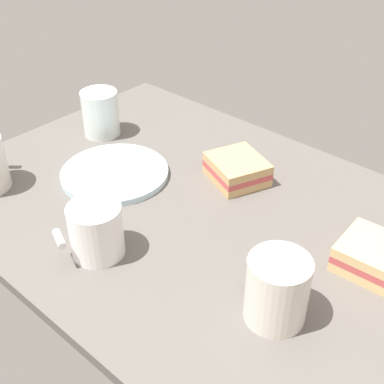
{
  "coord_description": "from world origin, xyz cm",
  "views": [
    {
      "loc": [
        -49.0,
        54.5,
        56.64
      ],
      "look_at": [
        0.0,
        0.0,
        5.0
      ],
      "focal_mm": 48.58,
      "sensor_mm": 36.0,
      "label": 1
    }
  ],
  "objects_px": {
    "coffee_mug_spare": "(96,230)",
    "coffee_mug_black": "(277,289)",
    "plate_of_food": "(115,173)",
    "glass_of_milk": "(101,115)",
    "sandwich_side": "(375,257)",
    "sandwich_main": "(237,169)"
  },
  "relations": [
    {
      "from": "glass_of_milk",
      "to": "coffee_mug_spare",
      "type": "bearing_deg",
      "value": 139.05
    },
    {
      "from": "coffee_mug_spare",
      "to": "coffee_mug_black",
      "type": "bearing_deg",
      "value": -164.63
    },
    {
      "from": "plate_of_food",
      "to": "glass_of_milk",
      "type": "xyz_separation_m",
      "value": [
        0.15,
        -0.09,
        0.04
      ]
    },
    {
      "from": "coffee_mug_black",
      "to": "sandwich_main",
      "type": "xyz_separation_m",
      "value": [
        0.24,
        -0.23,
        -0.03
      ]
    },
    {
      "from": "plate_of_food",
      "to": "glass_of_milk",
      "type": "height_order",
      "value": "glass_of_milk"
    },
    {
      "from": "plate_of_food",
      "to": "sandwich_side",
      "type": "relative_size",
      "value": 1.86
    },
    {
      "from": "plate_of_food",
      "to": "coffee_mug_spare",
      "type": "bearing_deg",
      "value": 132.22
    },
    {
      "from": "coffee_mug_spare",
      "to": "sandwich_main",
      "type": "relative_size",
      "value": 0.81
    },
    {
      "from": "glass_of_milk",
      "to": "coffee_mug_black",
      "type": "bearing_deg",
      "value": 162.69
    },
    {
      "from": "sandwich_side",
      "to": "glass_of_milk",
      "type": "bearing_deg",
      "value": -0.1
    },
    {
      "from": "glass_of_milk",
      "to": "sandwich_side",
      "type": "bearing_deg",
      "value": 179.9
    },
    {
      "from": "plate_of_food",
      "to": "sandwich_side",
      "type": "distance_m",
      "value": 0.49
    },
    {
      "from": "coffee_mug_spare",
      "to": "sandwich_side",
      "type": "height_order",
      "value": "coffee_mug_spare"
    },
    {
      "from": "coffee_mug_black",
      "to": "glass_of_milk",
      "type": "height_order",
      "value": "coffee_mug_black"
    },
    {
      "from": "plate_of_food",
      "to": "sandwich_main",
      "type": "bearing_deg",
      "value": -140.9
    },
    {
      "from": "sandwich_side",
      "to": "glass_of_milk",
      "type": "xyz_separation_m",
      "value": [
        0.63,
        -0.0,
        0.02
      ]
    },
    {
      "from": "sandwich_main",
      "to": "glass_of_milk",
      "type": "relative_size",
      "value": 1.35
    },
    {
      "from": "plate_of_food",
      "to": "sandwich_side",
      "type": "xyz_separation_m",
      "value": [
        -0.48,
        -0.09,
        0.02
      ]
    },
    {
      "from": "plate_of_food",
      "to": "coffee_mug_spare",
      "type": "distance_m",
      "value": 0.22
    },
    {
      "from": "plate_of_food",
      "to": "coffee_mug_black",
      "type": "distance_m",
      "value": 0.44
    },
    {
      "from": "plate_of_food",
      "to": "glass_of_milk",
      "type": "relative_size",
      "value": 2.11
    },
    {
      "from": "sandwich_main",
      "to": "glass_of_milk",
      "type": "bearing_deg",
      "value": 9.2
    }
  ]
}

